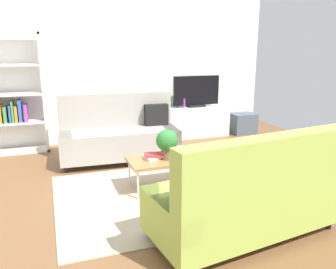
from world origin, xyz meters
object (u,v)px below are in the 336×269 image
object	(u,v)px
storage_trunk	(243,123)
vase_0	(169,104)
bookshelf	(10,99)
bottle_0	(184,103)
coffee_table	(170,160)
tv	(196,92)
vase_1	(176,103)
couch_beige	(119,134)
table_book_0	(154,157)
tv_console	(195,122)
potted_plant	(167,142)
couch_green	(247,196)

from	to	relation	value
storage_trunk	vase_0	world-z (taller)	vase_0
bookshelf	bottle_0	xyz separation A→B (m)	(3.25, -0.06, -0.23)
coffee_table	tv	distance (m)	2.85
vase_1	couch_beige	bearing A→B (deg)	-143.20
tv	bottle_0	bearing A→B (deg)	-175.85
coffee_table	tv	size ratio (longest dim) A/B	1.10
table_book_0	bottle_0	size ratio (longest dim) A/B	1.27
tv_console	table_book_0	distance (m)	2.89
potted_plant	table_book_0	xyz separation A→B (m)	(-0.16, 0.07, -0.21)
tv	tv_console	bearing A→B (deg)	90.00
storage_trunk	table_book_0	size ratio (longest dim) A/B	2.17
tv	table_book_0	xyz separation A→B (m)	(-1.65, -2.35, -0.51)
couch_beige	potted_plant	size ratio (longest dim) A/B	4.91
tv_console	bottle_0	distance (m)	0.50
bookshelf	tv	bearing A→B (deg)	-0.65
couch_beige	tv	world-z (taller)	tv
couch_beige	storage_trunk	size ratio (longest dim) A/B	3.74
coffee_table	potted_plant	world-z (taller)	potted_plant
bookshelf	coffee_table	bearing A→B (deg)	-49.44
bookshelf	table_book_0	distance (m)	3.08
couch_green	storage_trunk	distance (m)	4.37
couch_green	vase_0	xyz separation A→B (m)	(0.57, 3.89, 0.27)
storage_trunk	coffee_table	bearing A→B (deg)	-137.73
vase_1	bottle_0	xyz separation A→B (m)	(0.16, -0.09, 0.00)
storage_trunk	vase_0	bearing A→B (deg)	174.90
tv_console	potted_plant	xyz separation A→B (m)	(-1.49, -2.43, 0.33)
storage_trunk	vase_1	xyz separation A→B (m)	(-1.53, 0.15, 0.51)
table_book_0	coffee_table	bearing A→B (deg)	-12.71
coffee_table	table_book_0	size ratio (longest dim) A/B	4.58
vase_1	vase_0	bearing A→B (deg)	180.00
bookshelf	bottle_0	world-z (taller)	bookshelf
vase_0	bottle_0	xyz separation A→B (m)	(0.30, -0.09, 0.02)
tv	bookshelf	world-z (taller)	bookshelf
couch_beige	tv_console	size ratio (longest dim) A/B	1.39
tv	vase_1	xyz separation A→B (m)	(-0.43, 0.07, -0.22)
couch_green	tv	size ratio (longest dim) A/B	1.99
vase_0	bottle_0	bearing A→B (deg)	-16.47
coffee_table	storage_trunk	size ratio (longest dim) A/B	2.12
coffee_table	tv_console	size ratio (longest dim) A/B	0.79
tv_console	tv	size ratio (longest dim) A/B	1.40
bookshelf	potted_plant	size ratio (longest dim) A/B	5.29
table_book_0	storage_trunk	bearing A→B (deg)	39.47
potted_plant	vase_1	bearing A→B (deg)	66.91
tv_console	potted_plant	bearing A→B (deg)	-121.49
coffee_table	tv_console	world-z (taller)	tv_console
coffee_table	storage_trunk	distance (m)	3.44
couch_green	storage_trunk	size ratio (longest dim) A/B	3.83
couch_beige	potted_plant	xyz separation A→B (m)	(0.34, -1.44, 0.21)
coffee_table	bookshelf	world-z (taller)	bookshelf
couch_green	potted_plant	world-z (taller)	couch_green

